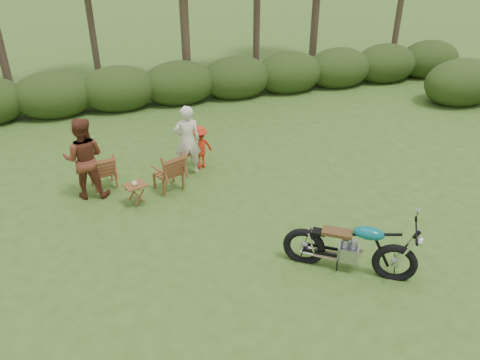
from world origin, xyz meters
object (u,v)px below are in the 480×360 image
object	(u,v)px
motorcycle	(346,269)
lawn_chair_right	(169,188)
adult_b	(91,195)
lawn_chair_left	(105,187)
child	(201,167)
cup	(134,184)
side_table	(137,194)
adult_a	(189,173)

from	to	relation	value
motorcycle	lawn_chair_right	xyz separation A→B (m)	(-2.46, 3.81, 0.00)
adult_b	motorcycle	bearing A→B (deg)	147.69
lawn_chair_left	child	world-z (taller)	child
lawn_chair_left	child	distance (m)	2.37
lawn_chair_right	lawn_chair_left	bearing A→B (deg)	-42.02
motorcycle	cup	world-z (taller)	motorcycle
lawn_chair_left	child	xyz separation A→B (m)	(2.35, 0.27, 0.00)
motorcycle	child	world-z (taller)	motorcycle
motorcycle	lawn_chair_left	bearing A→B (deg)	166.86
lawn_chair_right	cup	xyz separation A→B (m)	(-0.80, -0.49, 0.53)
cup	adult_b	size ratio (longest dim) A/B	0.06
lawn_chair_left	side_table	world-z (taller)	side_table
adult_b	side_table	bearing A→B (deg)	155.36
child	cup	bearing A→B (deg)	17.99
side_table	adult_b	xyz separation A→B (m)	(-0.96, 0.71, -0.24)
side_table	lawn_chair_right	bearing A→B (deg)	30.47
motorcycle	adult_a	distance (m)	4.77
adult_a	child	size ratio (longest dim) A/B	1.59
motorcycle	adult_a	bearing A→B (deg)	148.25
side_table	cup	world-z (taller)	cup
lawn_chair_right	child	distance (m)	1.25
adult_b	cup	bearing A→B (deg)	153.78
lawn_chair_left	adult_b	xyz separation A→B (m)	(-0.33, -0.30, 0.00)
adult_b	child	xyz separation A→B (m)	(2.69, 0.57, 0.00)
motorcycle	lawn_chair_right	bearing A→B (deg)	158.10
lawn_chair_left	side_table	distance (m)	1.21
adult_a	child	world-z (taller)	adult_a
adult_a	adult_b	xyz separation A→B (m)	(-2.34, -0.33, 0.00)
motorcycle	lawn_chair_right	size ratio (longest dim) A/B	2.34
child	lawn_chair_right	bearing A→B (deg)	22.14
motorcycle	adult_b	world-z (taller)	adult_b
lawn_chair_right	side_table	xyz separation A→B (m)	(-0.78, -0.46, 0.24)
cup	lawn_chair_right	bearing A→B (deg)	31.18
motorcycle	child	bearing A→B (deg)	143.42
motorcycle	cup	bearing A→B (deg)	169.70
cup	adult_a	distance (m)	1.83
side_table	cup	bearing A→B (deg)	-129.10
motorcycle	adult_b	xyz separation A→B (m)	(-4.21, 4.05, 0.00)
adult_a	child	xyz separation A→B (m)	(0.34, 0.24, 0.00)
motorcycle	lawn_chair_left	xyz separation A→B (m)	(-3.88, 4.36, 0.00)
motorcycle	side_table	world-z (taller)	motorcycle
adult_a	child	bearing A→B (deg)	-145.01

